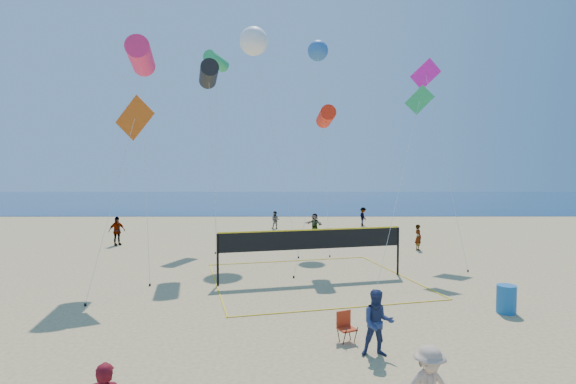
{
  "coord_description": "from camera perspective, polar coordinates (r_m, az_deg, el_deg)",
  "views": [
    {
      "loc": [
        -0.32,
        -9.85,
        5.04
      ],
      "look_at": [
        -0.29,
        2.0,
        4.42
      ],
      "focal_mm": 28.0,
      "sensor_mm": 36.0,
      "label": 1
    }
  ],
  "objects": [
    {
      "name": "ocean",
      "position": [
        72.02,
        0.09,
        -1.0
      ],
      "size": [
        140.0,
        50.0,
        0.03
      ],
      "primitive_type": "cube",
      "color": "navy",
      "rests_on": "ground"
    },
    {
      "name": "bystander_a",
      "position": [
        12.78,
        11.34,
        -15.99
      ],
      "size": [
        0.89,
        0.71,
        1.8
      ],
      "primitive_type": "imported",
      "rotation": [
        0.0,
        0.0,
        -0.03
      ],
      "color": "navy",
      "rests_on": "ground"
    },
    {
      "name": "far_person_0",
      "position": [
        31.62,
        -20.91,
        -4.65
      ],
      "size": [
        1.1,
        1.11,
        1.89
      ],
      "primitive_type": "imported",
      "rotation": [
        0.0,
        0.0,
        0.8
      ],
      "color": "gray",
      "rests_on": "ground"
    },
    {
      "name": "far_person_1",
      "position": [
        33.95,
        3.39,
        -4.13
      ],
      "size": [
        1.5,
        1.36,
        1.66
      ],
      "primitive_type": "imported",
      "rotation": [
        0.0,
        0.0,
        -0.7
      ],
      "color": "gray",
      "rests_on": "ground"
    },
    {
      "name": "far_person_2",
      "position": [
        29.0,
        16.21,
        -5.54
      ],
      "size": [
        0.47,
        0.64,
        1.59
      ],
      "primitive_type": "imported",
      "rotation": [
        0.0,
        0.0,
        1.74
      ],
      "color": "gray",
      "rests_on": "ground"
    },
    {
      "name": "far_person_3",
      "position": [
        37.62,
        -1.6,
        -3.58
      ],
      "size": [
        0.79,
        0.66,
        1.46
      ],
      "primitive_type": "imported",
      "rotation": [
        0.0,
        0.0,
        -0.16
      ],
      "color": "gray",
      "rests_on": "ground"
    },
    {
      "name": "far_person_4",
      "position": [
        40.22,
        9.52,
        -3.09
      ],
      "size": [
        0.77,
        1.13,
        1.61
      ],
      "primitive_type": "imported",
      "rotation": [
        0.0,
        0.0,
        1.75
      ],
      "color": "gray",
      "rests_on": "ground"
    },
    {
      "name": "camp_chair",
      "position": [
        13.75,
        7.3,
        -16.38
      ],
      "size": [
        0.61,
        0.7,
        0.97
      ],
      "rotation": [
        0.0,
        0.0,
        0.43
      ],
      "color": "red",
      "rests_on": "ground"
    },
    {
      "name": "trash_barrel",
      "position": [
        17.8,
        25.98,
        -12.13
      ],
      "size": [
        0.67,
        0.67,
        0.98
      ],
      "primitive_type": "cylinder",
      "rotation": [
        0.0,
        0.0,
        0.03
      ],
      "color": "#1961A7",
      "rests_on": "ground"
    },
    {
      "name": "volleyball_net",
      "position": [
        20.39,
        3.11,
        -6.78
      ],
      "size": [
        10.44,
        10.33,
        2.32
      ],
      "rotation": [
        0.0,
        0.0,
        0.24
      ],
      "color": "black",
      "rests_on": "ground"
    },
    {
      "name": "kite_0",
      "position": [
        23.51,
        -18.2,
        16.03
      ],
      "size": [
        1.95,
        4.22,
        11.14
      ],
      "rotation": [
        0.0,
        0.0,
        0.18
      ],
      "color": "#FF2464",
      "rests_on": "ground"
    },
    {
      "name": "kite_1",
      "position": [
        25.63,
        -10.05,
        14.5
      ],
      "size": [
        1.62,
        3.91,
        10.82
      ],
      "rotation": [
        0.0,
        0.0,
        0.23
      ],
      "color": "black",
      "rests_on": "ground"
    },
    {
      "name": "kite_2",
      "position": [
        24.17,
        4.82,
        9.5
      ],
      "size": [
        2.26,
        4.55,
        8.32
      ],
      "rotation": [
        0.0,
        0.0,
        0.06
      ],
      "color": "#F8270E",
      "rests_on": "ground"
    },
    {
      "name": "kite_3",
      "position": [
        20.32,
        -19.05,
        8.19
      ],
      "size": [
        1.9,
        3.36,
        8.16
      ],
      "rotation": [
        0.0,
        0.0,
        -0.11
      ],
      "color": "#C04E11",
      "rests_on": "ground"
    },
    {
      "name": "kite_4",
      "position": [
        24.35,
        16.09,
        9.97
      ],
      "size": [
        4.06,
        5.99,
        9.37
      ],
      "rotation": [
        0.0,
        0.0,
        -0.21
      ],
      "color": "#28AA5E",
      "rests_on": "ground"
    },
    {
      "name": "kite_5",
      "position": [
        28.9,
        17.27,
        13.24
      ],
      "size": [
        1.93,
        5.96,
        11.7
      ],
      "rotation": [
        0.0,
        0.0,
        0.21
      ],
      "color": "#F518BA",
      "rests_on": "ground"
    },
    {
      "name": "kite_6",
      "position": [
        29.86,
        -4.39,
        18.55
      ],
      "size": [
        3.95,
        4.89,
        13.95
      ],
      "rotation": [
        0.0,
        0.0,
        0.4
      ],
      "color": "white",
      "rests_on": "ground"
    },
    {
      "name": "kite_7",
      "position": [
        32.83,
        3.81,
        17.46
      ],
      "size": [
        1.83,
        7.36,
        13.97
      ],
      "rotation": [
        0.0,
        0.0,
        -0.36
      ],
      "color": "#306AB8",
      "rests_on": "ground"
    },
    {
      "name": "kite_8",
      "position": [
        33.07,
        -9.09,
        16.07
      ],
      "size": [
        1.63,
        6.68,
        13.14
      ],
      "rotation": [
        0.0,
        0.0,
        -0.39
      ],
      "color": "#28AA5E",
      "rests_on": "ground"
    }
  ]
}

